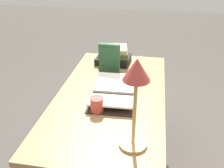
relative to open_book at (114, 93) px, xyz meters
The scene contains 6 objects.
reading_desk 0.12m from the open_book, 126.29° to the right, with size 1.39×0.73×0.74m.
open_book is the anchor object (origin of this frame).
book_stack_tall 0.54m from the open_book, behind, with size 0.23×0.29×0.14m.
book_standing_upright 0.35m from the open_book, 164.63° to the right, with size 0.05×0.16×0.24m.
reading_lamp 0.59m from the open_book, 21.02° to the left, with size 0.14×0.14×0.47m.
coffee_mug 0.22m from the open_book, 18.32° to the right, with size 0.11×0.08×0.10m.
Camera 1 is at (1.44, 0.26, 1.63)m, focal length 40.00 mm.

